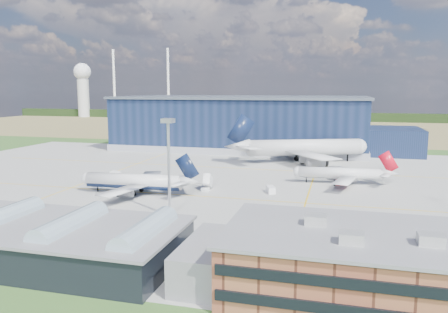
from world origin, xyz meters
TOP-DOWN VIEW (x-y plane):
  - ground at (0.00, 0.00)m, footprint 600.00×600.00m
  - apron at (0.00, 10.00)m, footprint 220.00×160.00m
  - farmland at (0.00, 220.00)m, footprint 600.00×220.00m
  - treeline at (0.00, 300.00)m, footprint 600.00×8.00m
  - horizon_dressing at (-191.30, 294.39)m, footprint 440.20×18.00m
  - hangar at (2.81, 94.80)m, footprint 145.00×62.00m
  - ops_building at (55.01, -60.00)m, footprint 46.00×23.00m
  - glass_concourse at (-6.45, -60.00)m, footprint 78.00×23.00m
  - light_mast_center at (10.00, -30.00)m, footprint 2.60×2.60m
  - airliner_navy at (-8.15, -12.00)m, footprint 37.84×37.08m
  - airliner_red at (48.41, 16.70)m, footprint 34.56×33.90m
  - airliner_widebody at (34.19, 55.00)m, footprint 76.60×75.88m
  - gse_tug_b at (34.33, -34.75)m, footprint 2.94×3.67m
  - gse_van_a at (-6.05, -46.00)m, footprint 6.04×3.53m
  - gse_van_b at (29.36, -0.85)m, footprint 3.45×4.74m
  - gse_cart_b at (-27.20, 11.69)m, footprint 3.36×2.42m
  - airstair at (10.59, -1.34)m, footprint 2.50×5.22m
  - car_a at (55.19, -45.87)m, footprint 3.90×1.89m
  - car_b at (21.75, -48.00)m, footprint 3.86×1.91m

SIDE VIEW (x-z plane):
  - ground at x=0.00m, z-range 0.00..0.00m
  - farmland at x=0.00m, z-range -0.01..0.01m
  - apron at x=0.00m, z-range -0.01..0.07m
  - car_b at x=21.75m, z-range 0.00..1.22m
  - car_a at x=55.19m, z-range 0.00..1.28m
  - gse_cart_b at x=-27.20m, z-range 0.00..1.37m
  - gse_tug_b at x=34.33m, z-range 0.00..1.39m
  - gse_van_b at x=29.36m, z-range 0.00..1.98m
  - gse_van_a at x=-6.05m, z-range 0.00..2.47m
  - airstair at x=10.59m, z-range 0.00..3.23m
  - glass_concourse at x=-6.45m, z-range -0.61..7.99m
  - treeline at x=0.00m, z-range 0.00..8.00m
  - ops_building at x=55.01m, z-range -0.66..10.24m
  - airliner_red at x=48.41m, z-range 0.00..10.66m
  - airliner_navy at x=-8.15m, z-range 0.00..11.83m
  - airliner_widebody at x=34.19m, z-range 0.00..19.34m
  - hangar at x=2.81m, z-range -1.43..24.67m
  - light_mast_center at x=10.00m, z-range 3.93..26.93m
  - horizon_dressing at x=-191.30m, z-range -0.80..69.20m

